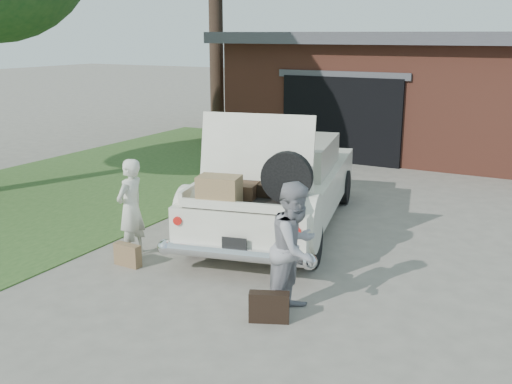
% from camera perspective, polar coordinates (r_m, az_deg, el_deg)
% --- Properties ---
extents(ground, '(90.00, 90.00, 0.00)m').
position_cam_1_polar(ground, '(8.28, -1.99, -8.33)').
color(ground, gray).
rests_on(ground, ground).
extents(grass_strip, '(6.00, 16.00, 0.02)m').
position_cam_1_polar(grass_strip, '(13.76, -15.60, 0.66)').
color(grass_strip, '#2D4C1E').
rests_on(grass_strip, ground).
extents(house, '(12.80, 7.80, 3.30)m').
position_cam_1_polar(house, '(18.33, 19.45, 9.06)').
color(house, brown).
rests_on(house, ground).
extents(sedan, '(3.09, 5.50, 2.14)m').
position_cam_1_polar(sedan, '(10.26, 2.18, 0.79)').
color(sedan, white).
rests_on(sedan, ground).
extents(woman_left, '(0.39, 0.56, 1.49)m').
position_cam_1_polar(woman_left, '(9.10, -11.85, -1.50)').
color(woman_left, beige).
rests_on(woman_left, ground).
extents(woman_right, '(0.67, 0.83, 1.61)m').
position_cam_1_polar(woman_right, '(7.09, 3.79, -5.38)').
color(woman_right, gray).
rests_on(woman_right, ground).
extents(suitcase_left, '(0.43, 0.16, 0.33)m').
position_cam_1_polar(suitcase_left, '(8.88, -12.13, -5.88)').
color(suitcase_left, olive).
rests_on(suitcase_left, ground).
extents(suitcase_right, '(0.49, 0.32, 0.36)m').
position_cam_1_polar(suitcase_right, '(7.08, 1.26, -10.90)').
color(suitcase_right, black).
rests_on(suitcase_right, ground).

